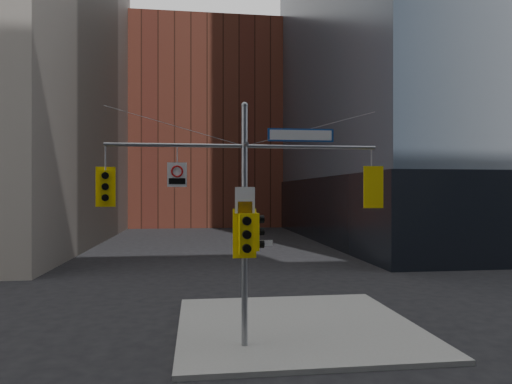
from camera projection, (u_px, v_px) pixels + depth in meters
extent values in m
plane|color=black|center=(253.00, 378.00, 11.39)|extent=(160.00, 160.00, 0.00)
cube|color=gray|center=(296.00, 325.00, 15.62)|extent=(8.00, 8.00, 0.15)
cube|color=black|center=(485.00, 208.00, 46.77)|extent=(36.40, 36.40, 6.00)
cube|color=brown|center=(206.00, 130.00, 68.90)|extent=(26.00, 20.00, 28.00)
cylinder|color=gray|center=(245.00, 228.00, 13.37)|extent=(0.18, 0.18, 7.20)
sphere|color=gray|center=(245.00, 105.00, 13.38)|extent=(0.20, 0.20, 0.20)
cylinder|color=gray|center=(176.00, 145.00, 13.12)|extent=(4.00, 0.11, 0.11)
cylinder|color=gray|center=(311.00, 147.00, 13.64)|extent=(4.00, 0.11, 0.11)
cylinder|color=gray|center=(246.00, 145.00, 13.03)|extent=(0.10, 0.70, 0.10)
cylinder|color=gray|center=(176.00, 126.00, 13.12)|extent=(4.00, 0.02, 1.12)
cylinder|color=gray|center=(311.00, 129.00, 13.64)|extent=(4.00, 0.02, 1.12)
cube|color=yellow|center=(105.00, 187.00, 12.86)|extent=(0.33, 0.26, 0.93)
cube|color=yellow|center=(106.00, 187.00, 13.01)|extent=(0.54, 0.12, 1.15)
cylinder|color=black|center=(105.00, 176.00, 12.69)|extent=(0.21, 0.17, 0.19)
cylinder|color=black|center=(105.00, 176.00, 12.76)|extent=(0.17, 0.04, 0.17)
cylinder|color=black|center=(105.00, 187.00, 12.69)|extent=(0.21, 0.17, 0.19)
cylinder|color=black|center=(105.00, 187.00, 12.76)|extent=(0.17, 0.04, 0.17)
cylinder|color=black|center=(105.00, 198.00, 12.69)|extent=(0.21, 0.17, 0.19)
cylinder|color=black|center=(105.00, 198.00, 12.76)|extent=(0.17, 0.04, 0.17)
cube|color=yellow|center=(371.00, 187.00, 13.88)|extent=(0.34, 0.25, 1.02)
cube|color=yellow|center=(373.00, 187.00, 13.71)|extent=(0.61, 0.07, 1.27)
cylinder|color=black|center=(369.00, 176.00, 14.08)|extent=(0.22, 0.17, 0.21)
cylinder|color=black|center=(370.00, 176.00, 14.00)|extent=(0.19, 0.03, 0.19)
cylinder|color=black|center=(369.00, 187.00, 14.08)|extent=(0.22, 0.17, 0.21)
cylinder|color=black|center=(370.00, 187.00, 14.00)|extent=(0.19, 0.03, 0.19)
cylinder|color=black|center=(369.00, 198.00, 14.08)|extent=(0.22, 0.17, 0.21)
cylinder|color=#0CE559|center=(370.00, 198.00, 14.00)|extent=(0.19, 0.03, 0.19)
cube|color=yellow|center=(254.00, 232.00, 13.41)|extent=(0.28, 0.38, 1.11)
cylinder|color=black|center=(261.00, 219.00, 13.46)|extent=(0.19, 0.25, 0.23)
cylinder|color=black|center=(258.00, 219.00, 13.44)|extent=(0.04, 0.20, 0.20)
cylinder|color=black|center=(261.00, 232.00, 13.46)|extent=(0.19, 0.25, 0.23)
cylinder|color=black|center=(258.00, 232.00, 13.44)|extent=(0.04, 0.20, 0.20)
cylinder|color=black|center=(261.00, 244.00, 13.46)|extent=(0.19, 0.25, 0.23)
cylinder|color=black|center=(258.00, 244.00, 13.44)|extent=(0.04, 0.20, 0.20)
cube|color=yellow|center=(246.00, 234.00, 13.10)|extent=(0.39, 0.28, 1.17)
cube|color=yellow|center=(245.00, 233.00, 13.29)|extent=(0.69, 0.08, 1.45)
cylinder|color=black|center=(247.00, 221.00, 12.88)|extent=(0.25, 0.19, 0.24)
cylinder|color=black|center=(246.00, 221.00, 12.97)|extent=(0.21, 0.03, 0.21)
cylinder|color=black|center=(247.00, 235.00, 12.88)|extent=(0.25, 0.19, 0.24)
cylinder|color=black|center=(246.00, 234.00, 12.97)|extent=(0.21, 0.03, 0.21)
cylinder|color=black|center=(247.00, 248.00, 12.88)|extent=(0.25, 0.19, 0.24)
cylinder|color=black|center=(246.00, 248.00, 12.97)|extent=(0.21, 0.03, 0.21)
cube|color=navy|center=(301.00, 135.00, 13.60)|extent=(2.00, 0.08, 0.39)
cube|color=silver|center=(301.00, 135.00, 13.57)|extent=(1.88, 0.04, 0.30)
cube|color=silver|center=(177.00, 175.00, 13.10)|extent=(0.56, 0.05, 0.70)
torus|color=#B20A0A|center=(177.00, 171.00, 13.08)|extent=(0.35, 0.06, 0.35)
cube|color=black|center=(177.00, 181.00, 13.08)|extent=(0.47, 0.03, 0.17)
cube|color=silver|center=(245.00, 200.00, 13.26)|extent=(0.58, 0.06, 0.76)
cube|color=#D88C00|center=(245.00, 207.00, 13.24)|extent=(0.42, 0.03, 0.34)
cube|color=silver|center=(260.00, 243.00, 13.43)|extent=(0.78, 0.12, 0.16)
cube|color=#145926|center=(243.00, 255.00, 13.82)|extent=(0.11, 0.76, 0.15)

